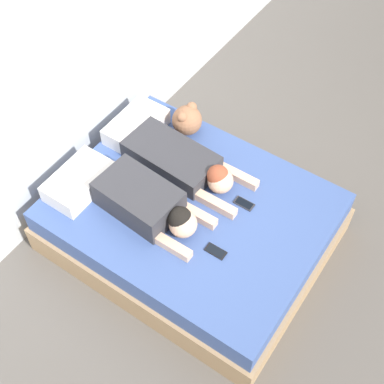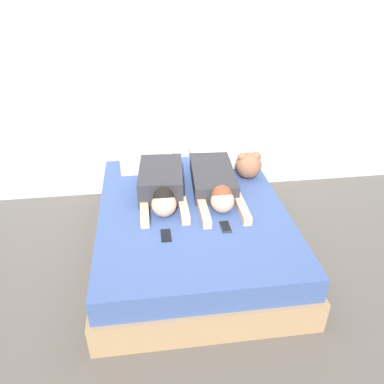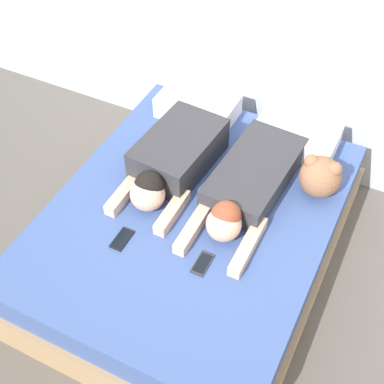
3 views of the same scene
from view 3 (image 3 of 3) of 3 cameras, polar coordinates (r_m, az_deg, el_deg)
The scene contains 9 objects.
ground_plane at distance 3.49m, azimuth 0.00°, elevation -6.99°, with size 12.00×12.00×0.00m, color #5B5651.
bed at distance 3.31m, azimuth 0.00°, elevation -4.62°, with size 1.63×2.04×0.48m.
pillow_head_left at distance 3.70m, azimuth 0.63°, elevation 9.14°, with size 0.53×0.32×0.15m.
pillow_head_right at distance 3.53m, azimuth 11.03°, elevation 5.83°, with size 0.53×0.32×0.15m.
person_left at distance 3.25m, azimuth -2.16°, elevation 3.38°, with size 0.43×0.88×0.24m.
person_right at distance 3.15m, azimuth 5.88°, elevation 0.62°, with size 0.42×1.07×0.23m.
cell_phone_left at distance 3.00m, azimuth -7.48°, elevation -5.00°, with size 0.08×0.15×0.01m.
cell_phone_right at distance 2.88m, azimuth 1.12°, elevation -7.64°, with size 0.08×0.15×0.01m.
plush_toy at distance 3.21m, azimuth 13.55°, elevation 1.68°, with size 0.25×0.25×0.26m.
Camera 3 is at (0.91, -1.83, 2.83)m, focal length 50.00 mm.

